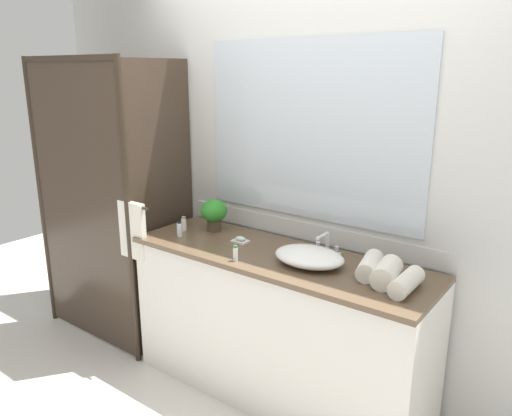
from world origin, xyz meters
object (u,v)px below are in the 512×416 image
(faucet, at_px, (326,247))
(soap_dish, at_px, (240,240))
(amenity_bottle_body_wash, at_px, (235,254))
(rolled_towel_middle, at_px, (387,273))
(rolled_towel_near_edge, at_px, (406,283))
(sink_basin, at_px, (309,257))
(potted_plant, at_px, (214,212))
(rolled_towel_far_edge, at_px, (370,266))
(amenity_bottle_shampoo, at_px, (184,224))
(amenity_bottle_conditioner, at_px, (179,229))

(faucet, bearing_deg, soap_dish, -165.63)
(amenity_bottle_body_wash, distance_m, rolled_towel_middle, 0.81)
(rolled_towel_near_edge, bearing_deg, sink_basin, 177.61)
(potted_plant, distance_m, rolled_towel_far_edge, 1.12)
(sink_basin, bearing_deg, amenity_bottle_shampoo, 179.35)
(potted_plant, height_order, rolled_towel_middle, potted_plant)
(rolled_towel_near_edge, bearing_deg, rolled_towel_far_edge, 160.08)
(soap_dish, height_order, amenity_bottle_conditioner, amenity_bottle_conditioner)
(sink_basin, relative_size, faucet, 2.31)
(sink_basin, height_order, faucet, faucet)
(rolled_towel_middle, xyz_separation_m, rolled_towel_far_edge, (-0.11, 0.05, -0.01))
(amenity_bottle_shampoo, relative_size, amenity_bottle_body_wash, 1.06)
(amenity_bottle_shampoo, xyz_separation_m, rolled_towel_near_edge, (1.50, -0.03, 0.00))
(rolled_towel_middle, bearing_deg, potted_plant, 174.07)
(sink_basin, bearing_deg, faucet, 90.00)
(soap_dish, height_order, rolled_towel_near_edge, rolled_towel_near_edge)
(rolled_towel_near_edge, distance_m, rolled_towel_far_edge, 0.23)
(potted_plant, bearing_deg, amenity_bottle_shampoo, -142.16)
(soap_dish, relative_size, amenity_bottle_body_wash, 1.12)
(amenity_bottle_shampoo, bearing_deg, rolled_towel_far_edge, 2.07)
(soap_dish, bearing_deg, faucet, 14.37)
(sink_basin, distance_m, faucet, 0.19)
(amenity_bottle_body_wash, distance_m, rolled_towel_far_edge, 0.72)
(potted_plant, height_order, rolled_towel_near_edge, potted_plant)
(faucet, height_order, rolled_towel_middle, faucet)
(potted_plant, bearing_deg, rolled_towel_middle, -5.93)
(sink_basin, relative_size, rolled_towel_middle, 1.79)
(soap_dish, distance_m, rolled_towel_far_edge, 0.84)
(amenity_bottle_body_wash, height_order, rolled_towel_far_edge, rolled_towel_far_edge)
(sink_basin, bearing_deg, potted_plant, 170.54)
(faucet, xyz_separation_m, amenity_bottle_shampoo, (-0.95, -0.18, 0.00))
(rolled_towel_far_edge, bearing_deg, amenity_bottle_conditioner, -173.32)
(amenity_bottle_shampoo, distance_m, amenity_bottle_body_wash, 0.64)
(amenity_bottle_body_wash, bearing_deg, amenity_bottle_shampoo, 160.77)
(sink_basin, bearing_deg, amenity_bottle_body_wash, -150.10)
(amenity_bottle_conditioner, relative_size, rolled_towel_middle, 0.44)
(faucet, distance_m, amenity_bottle_body_wash, 0.52)
(amenity_bottle_shampoo, bearing_deg, sink_basin, -0.65)
(sink_basin, distance_m, rolled_towel_far_edge, 0.33)
(amenity_bottle_conditioner, bearing_deg, rolled_towel_near_edge, 2.50)
(sink_basin, relative_size, amenity_bottle_conditioner, 4.10)
(amenity_bottle_conditioner, distance_m, rolled_towel_far_edge, 1.22)
(rolled_towel_near_edge, bearing_deg, soap_dish, 175.82)
(amenity_bottle_body_wash, height_order, rolled_towel_middle, rolled_towel_middle)
(faucet, distance_m, rolled_towel_far_edge, 0.35)
(faucet, relative_size, amenity_bottle_conditioner, 1.77)
(sink_basin, height_order, potted_plant, potted_plant)
(rolled_towel_middle, bearing_deg, amenity_bottle_conditioner, -176.10)
(amenity_bottle_shampoo, height_order, rolled_towel_middle, rolled_towel_middle)
(faucet, bearing_deg, amenity_bottle_conditioner, -163.04)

